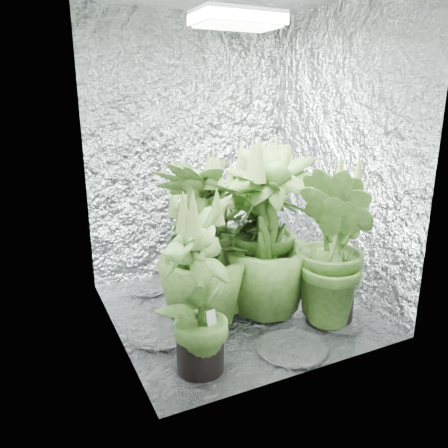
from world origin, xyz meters
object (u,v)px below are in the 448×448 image
circulation_fan (263,247)px  plant_b (191,248)px  plant_a (225,245)px  plant_e (224,230)px  plant_h (267,235)px  plant_g (334,249)px  plant_f (199,289)px  grow_lamp (238,19)px  plant_c (258,225)px  plant_d (202,246)px

circulation_fan → plant_b: bearing=-162.9°
plant_a → plant_e: (0.11, 0.24, 0.02)m
plant_h → circulation_fan: 0.93m
plant_g → plant_a: bearing=136.2°
plant_f → circulation_fan: (1.06, 1.15, -0.30)m
plant_a → grow_lamp: bearing=-50.4°
plant_c → plant_f: size_ratio=1.14×
grow_lamp → plant_d: (-0.27, -0.07, -1.31)m
plant_h → plant_e: bearing=104.2°
plant_a → plant_c: 0.31m
plant_c → circulation_fan: (0.34, 0.49, -0.37)m
plant_b → plant_d: size_ratio=0.81×
plant_b → plant_h: bearing=-43.7°
grow_lamp → plant_f: 1.54m
plant_a → plant_d: 0.26m
plant_f → plant_h: bearing=32.2°
plant_a → plant_b: plant_a is taller
plant_c → plant_h: plant_h is taller
plant_b → grow_lamp: bearing=-48.1°
plant_e → circulation_fan: 0.68m
grow_lamp → plant_c: grow_lamp is taller
plant_b → plant_f: 0.82m
plant_b → plant_f: size_ratio=0.89×
grow_lamp → plant_b: grow_lamp is taller
plant_a → plant_b: (-0.17, 0.18, -0.05)m
plant_d → plant_h: 0.44m
plant_f → plant_g: plant_g is taller
plant_b → plant_g: plant_g is taller
plant_a → plant_f: size_ratio=0.96×
grow_lamp → plant_f: grow_lamp is taller
plant_e → plant_g: bearing=-61.1°
plant_g → plant_d: bearing=153.7°
plant_c → plant_f: 0.98m
plant_g → plant_h: plant_h is taller
plant_f → plant_e: bearing=56.9°
plant_a → plant_d: plant_d is taller
plant_g → plant_b: bearing=135.3°
plant_d → circulation_fan: size_ratio=2.81×
plant_c → plant_e: 0.26m
grow_lamp → circulation_fan: 1.86m
grow_lamp → plant_f: bearing=-132.3°
plant_h → plant_a: bearing=139.5°
plant_a → plant_b: 0.26m
plant_d → plant_g: (0.73, -0.36, -0.02)m
circulation_fan → plant_e: bearing=-156.3°
grow_lamp → plant_g: bearing=-42.9°
grow_lamp → plant_b: (-0.22, 0.25, -1.43)m
plant_c → plant_g: plant_c is taller
grow_lamp → plant_h: 1.30m
plant_b → plant_c: bearing=-15.2°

